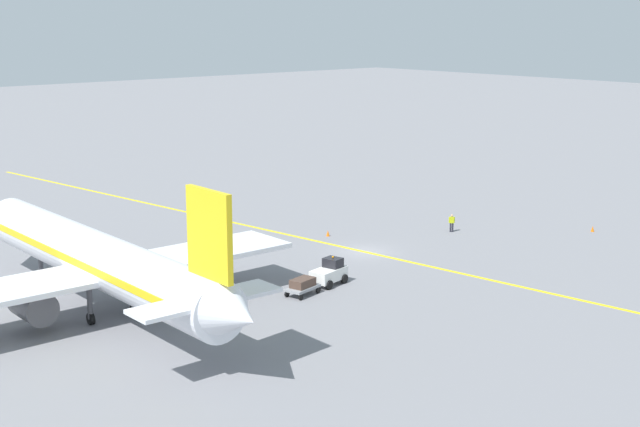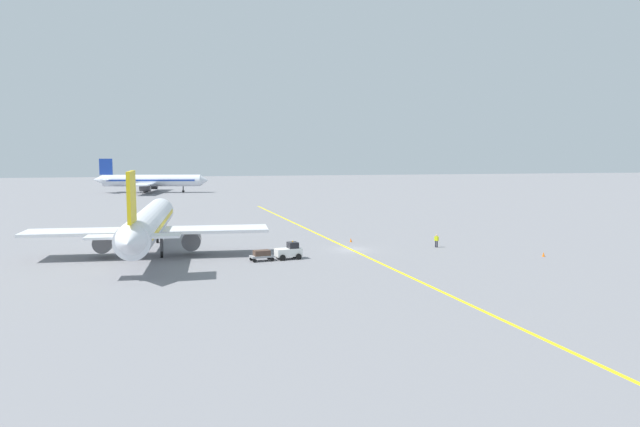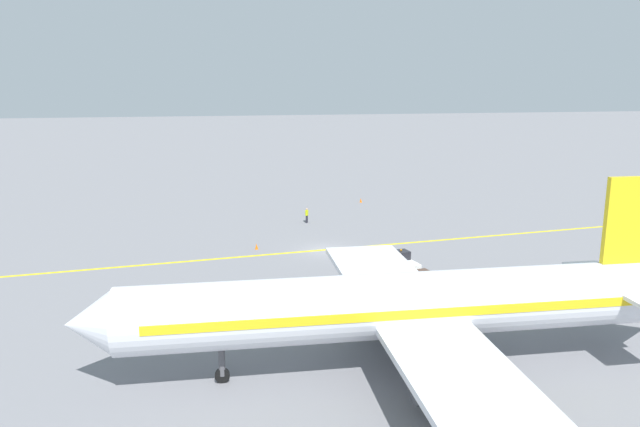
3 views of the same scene
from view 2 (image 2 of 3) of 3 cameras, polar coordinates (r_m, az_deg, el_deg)
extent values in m
plane|color=slate|center=(78.72, 2.89, -3.32)|extent=(400.00, 400.00, 0.00)
cube|color=yellow|center=(78.72, 2.89, -3.32)|extent=(14.46, 119.22, 0.01)
cylinder|color=silver|center=(76.96, -15.38, -0.90)|extent=(4.16, 30.06, 3.60)
cone|color=silver|center=(92.98, -14.31, 0.32)|extent=(3.46, 2.46, 3.42)
cone|color=silver|center=(60.69, -17.06, -2.51)|extent=(3.12, 3.06, 3.06)
cube|color=yellow|center=(76.94, -15.38, -0.78)|extent=(4.14, 27.06, 0.50)
cube|color=silver|center=(76.06, -15.44, -1.52)|extent=(28.09, 5.72, 0.36)
cylinder|color=#4C4C51|center=(76.95, -19.12, -2.50)|extent=(2.26, 3.24, 2.20)
cylinder|color=#4C4C51|center=(75.84, -11.66, -2.40)|extent=(2.26, 3.24, 2.20)
cube|color=yellow|center=(62.70, -16.86, 1.45)|extent=(0.43, 4.01, 5.00)
cube|color=silver|center=(63.62, -16.69, -2.01)|extent=(9.04, 2.57, 0.24)
cylinder|color=#4C4C51|center=(86.73, -14.65, -1.70)|extent=(0.36, 0.36, 2.00)
cylinder|color=black|center=(86.87, -14.63, -2.35)|extent=(0.29, 0.81, 0.80)
cylinder|color=#4C4C51|center=(75.51, -16.70, -2.91)|extent=(0.36, 0.36, 2.00)
cylinder|color=black|center=(75.67, -16.67, -3.65)|extent=(0.29, 0.81, 0.80)
cylinder|color=#4C4C51|center=(75.15, -14.28, -2.88)|extent=(0.36, 0.36, 2.00)
cylinder|color=black|center=(75.31, -14.26, -3.63)|extent=(0.29, 0.81, 0.80)
cylinder|color=silver|center=(181.10, -15.11, 2.93)|extent=(27.19, 6.75, 3.24)
cone|color=silver|center=(178.53, -10.53, 3.00)|extent=(2.54, 3.33, 3.08)
cone|color=silver|center=(184.85, -19.62, 2.93)|extent=(3.04, 3.08, 2.75)
cube|color=#193899|center=(181.09, -15.11, 2.97)|extent=(24.52, 6.43, 0.45)
cube|color=silver|center=(181.33, -15.39, 2.72)|extent=(7.94, 25.60, 0.32)
cylinder|color=#4C4C51|center=(185.78, -15.07, 2.46)|extent=(3.11, 2.34, 1.98)
cylinder|color=#4C4C51|center=(177.02, -15.69, 2.27)|extent=(3.11, 2.34, 1.98)
cube|color=#193899|center=(184.06, -18.99, 4.06)|extent=(3.61, 0.79, 4.50)
cube|color=silver|center=(184.08, -18.82, 2.98)|extent=(3.20, 8.31, 0.22)
cylinder|color=#4C4C51|center=(179.57, -12.40, 2.28)|extent=(0.32, 0.32, 1.80)
cylinder|color=black|center=(179.63, -12.39, 2.00)|extent=(0.75, 0.34, 0.72)
cylinder|color=#4C4C51|center=(183.02, -15.55, 2.27)|extent=(0.32, 0.32, 1.80)
cylinder|color=black|center=(183.08, -15.54, 1.99)|extent=(0.75, 0.34, 0.72)
cylinder|color=#4C4C51|center=(180.22, -15.75, 2.21)|extent=(0.32, 0.32, 1.80)
cylinder|color=black|center=(180.28, -15.74, 1.92)|extent=(0.75, 0.34, 0.72)
cube|color=white|center=(72.09, -2.91, -3.56)|extent=(3.25, 2.11, 0.90)
cube|color=black|center=(72.15, -2.50, -2.90)|extent=(1.35, 1.48, 0.70)
sphere|color=orange|center=(72.08, -2.51, -2.57)|extent=(0.16, 0.16, 0.16)
cylinder|color=black|center=(73.19, -2.39, -3.76)|extent=(0.74, 0.39, 0.70)
cylinder|color=black|center=(71.81, -1.98, -3.96)|extent=(0.74, 0.39, 0.70)
cylinder|color=black|center=(72.55, -3.84, -3.86)|extent=(0.74, 0.39, 0.70)
cylinder|color=black|center=(71.16, -3.45, -4.06)|extent=(0.74, 0.39, 0.70)
cube|color=gray|center=(71.14, -5.35, -3.92)|extent=(2.84, 1.92, 0.20)
cube|color=#4C382D|center=(71.07, -5.35, -3.60)|extent=(2.02, 1.48, 0.60)
cylinder|color=black|center=(72.10, -4.70, -4.04)|extent=(0.46, 0.23, 0.44)
cylinder|color=black|center=(70.92, -4.39, -4.20)|extent=(0.46, 0.23, 0.44)
cylinder|color=black|center=(71.50, -6.29, -4.14)|extent=(0.46, 0.23, 0.44)
cylinder|color=black|center=(70.31, -6.00, -4.31)|extent=(0.46, 0.23, 0.44)
cylinder|color=#23232D|center=(81.70, 10.66, -2.77)|extent=(0.16, 0.16, 0.85)
cylinder|color=#23232D|center=(81.74, 10.53, -2.76)|extent=(0.16, 0.16, 0.85)
cube|color=#CCD819|center=(81.61, 10.60, -2.26)|extent=(0.42, 0.38, 0.60)
cylinder|color=#CCD819|center=(81.56, 10.77, -2.27)|extent=(0.10, 0.10, 0.55)
cylinder|color=#CCD819|center=(81.66, 10.44, -2.26)|extent=(0.10, 0.10, 0.55)
sphere|color=tan|center=(81.55, 10.61, -1.97)|extent=(0.22, 0.22, 0.22)
cone|color=orange|center=(84.94, 2.84, -2.43)|extent=(0.32, 0.32, 0.55)
cone|color=orange|center=(78.27, 19.76, -3.53)|extent=(0.32, 0.32, 0.55)
camera|label=1|loc=(41.24, -67.58, 11.87)|focal=50.00mm
camera|label=3|loc=(94.05, -34.34, 7.05)|focal=35.00mm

